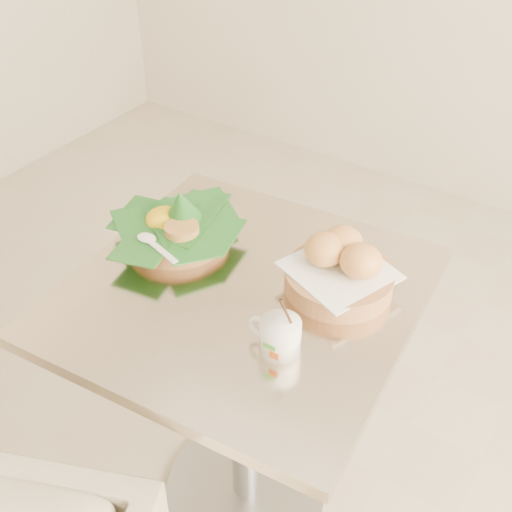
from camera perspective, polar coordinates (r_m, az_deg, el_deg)
The scene contains 5 objects.
floor at distance 1.98m, azimuth -4.41°, elevation -17.54°, with size 3.60×3.60×0.00m, color beige.
cafe_table at distance 1.50m, azimuth -1.11°, elevation -9.34°, with size 0.76×0.76×0.75m.
rice_basket at distance 1.47m, azimuth -7.07°, elevation 2.75°, with size 0.29×0.29×0.15m.
bread_basket at distance 1.33m, azimuth 7.50°, elevation -1.08°, with size 0.25×0.25×0.12m.
coffee_mug at distance 1.19m, azimuth 2.07°, elevation -7.02°, with size 0.11×0.08×0.14m.
Camera 1 is at (0.74, -0.86, 1.63)m, focal length 45.00 mm.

